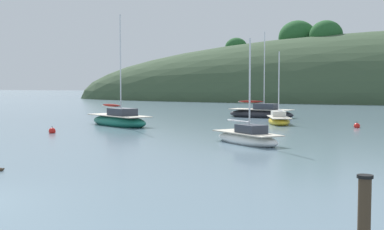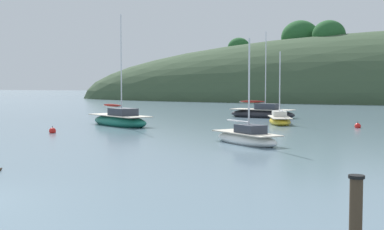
{
  "view_description": "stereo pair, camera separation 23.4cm",
  "coord_description": "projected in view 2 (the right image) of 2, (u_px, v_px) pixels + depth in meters",
  "views": [
    {
      "loc": [
        10.78,
        -9.63,
        3.14
      ],
      "look_at": [
        0.0,
        20.0,
        1.2
      ],
      "focal_mm": 47.46,
      "sensor_mm": 36.0,
      "label": 1
    },
    {
      "loc": [
        11.0,
        -9.55,
        3.14
      ],
      "look_at": [
        0.0,
        20.0,
        1.2
      ],
      "focal_mm": 47.46,
      "sensor_mm": 36.0,
      "label": 2
    }
  ],
  "objects": [
    {
      "name": "jetty_piling",
      "position": [
        356.0,
        213.0,
        9.39
      ],
      "size": [
        0.3,
        0.3,
        1.46
      ],
      "color": "#423323",
      "rests_on": "ground"
    },
    {
      "name": "sailboat_orange_cutter",
      "position": [
        120.0,
        120.0,
        38.26
      ],
      "size": [
        6.76,
        5.2,
        8.51
      ],
      "color": "#196B56",
      "rests_on": "ground"
    },
    {
      "name": "mooring_buoy_inner",
      "position": [
        358.0,
        126.0,
        36.17
      ],
      "size": [
        0.44,
        0.44,
        0.54
      ],
      "color": "red",
      "rests_on": "ground"
    },
    {
      "name": "sailboat_cream_ketch",
      "position": [
        246.0,
        138.0,
        26.63
      ],
      "size": [
        4.7,
        4.32,
        5.68
      ],
      "color": "white",
      "rests_on": "ground"
    },
    {
      "name": "mooring_buoy_channel",
      "position": [
        53.0,
        131.0,
        32.46
      ],
      "size": [
        0.44,
        0.44,
        0.54
      ],
      "color": "red",
      "rests_on": "ground"
    },
    {
      "name": "sailboat_grey_yawl",
      "position": [
        280.0,
        120.0,
        39.7
      ],
      "size": [
        2.9,
        4.89,
        5.83
      ],
      "color": "gold",
      "rests_on": "ground"
    },
    {
      "name": "sailboat_navy_dinghy",
      "position": [
        263.0,
        113.0,
        47.47
      ],
      "size": [
        6.68,
        3.37,
        8.19
      ],
      "color": "#232328",
      "rests_on": "ground"
    }
  ]
}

